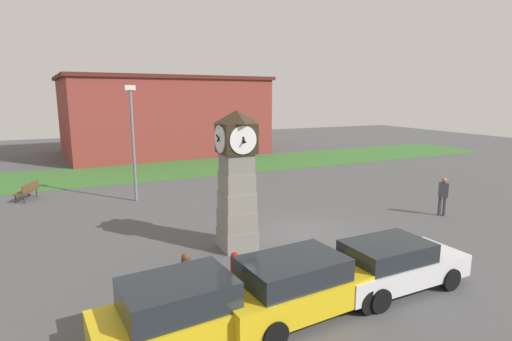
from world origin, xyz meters
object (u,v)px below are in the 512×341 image
bollard_far_row (286,271)px  pedestrian_near_bench (443,194)px  clock_tower (237,180)px  bollard_near_tower (186,269)px  car_near_tower (301,285)px  bench (28,190)px  car_by_building (392,264)px  bollard_mid_row (235,267)px  street_lamp_near_road (133,135)px  bollard_end_row (327,269)px  car_navy_sedan (188,310)px

bollard_far_row → pedestrian_near_bench: bearing=16.8°
clock_tower → bollard_far_row: size_ratio=5.32×
clock_tower → pedestrian_near_bench: 10.04m
bollard_near_tower → car_near_tower: (2.19, -2.65, 0.28)m
bench → pedestrian_near_bench: bearing=-32.7°
car_by_building → car_near_tower: bearing=-178.5°
bollard_mid_row → street_lamp_near_road: 11.09m
car_near_tower → bench: size_ratio=2.77×
bollard_end_row → car_by_building: 1.83m
bollard_end_row → street_lamp_near_road: size_ratio=0.18×
clock_tower → bollard_far_row: 3.88m
bollard_near_tower → street_lamp_near_road: 10.69m
car_navy_sedan → bench: 16.07m
bollard_far_row → car_by_building: bearing=-27.3°
car_navy_sedan → bollard_end_row: bearing=11.6°
bollard_end_row → bench: bearing=120.4°
bollard_near_tower → bollard_mid_row: (1.35, -0.34, -0.04)m
bollard_far_row → street_lamp_near_road: street_lamp_near_road is taller
car_navy_sedan → street_lamp_near_road: size_ratio=0.75×
bollard_near_tower → bench: size_ratio=0.60×
clock_tower → car_by_building: (2.82, -4.67, -1.76)m
bollard_far_row → car_by_building: (2.66, -1.37, 0.26)m
bollard_near_tower → bollard_mid_row: bearing=-14.0°
clock_tower → bollard_mid_row: 3.34m
clock_tower → car_navy_sedan: bearing=-123.4°
bollard_far_row → bench: 15.96m
bollard_mid_row → pedestrian_near_bench: bearing=10.7°
bollard_mid_row → car_by_building: size_ratio=0.22×
car_by_building → bollard_far_row: bearing=152.7°
car_by_building → street_lamp_near_road: bearing=111.7°
car_navy_sedan → pedestrian_near_bench: pedestrian_near_bench is taller
bollard_near_tower → bollard_end_row: size_ratio=0.93×
clock_tower → bollard_mid_row: bearing=-113.9°
bollard_mid_row → street_lamp_near_road: bearing=96.5°
bollard_far_row → car_by_building: 3.00m
bollard_mid_row → car_near_tower: car_near_tower is taller
car_by_building → pedestrian_near_bench: pedestrian_near_bench is taller
car_by_building → street_lamp_near_road: (-5.10, 12.85, 2.70)m
bollard_end_row → bench: (-8.58, 14.61, -0.02)m
car_navy_sedan → car_by_building: bearing=0.5°
car_by_building → bollard_end_row: bearing=153.0°
bollard_mid_row → pedestrian_near_bench: 11.21m
clock_tower → street_lamp_near_road: street_lamp_near_road is taller
bollard_mid_row → car_near_tower: 2.48m
bollard_end_row → street_lamp_near_road: bearing=106.1°
car_near_tower → car_by_building: 3.06m
bollard_end_row → bench: size_ratio=0.64×
bollard_end_row → street_lamp_near_road: 12.84m
bench → street_lamp_near_road: street_lamp_near_road is taller
bollard_far_row → car_near_tower: bearing=-105.6°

